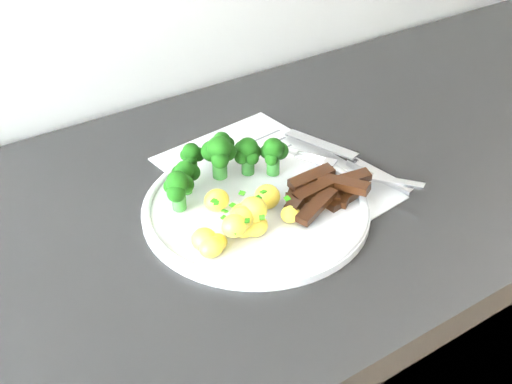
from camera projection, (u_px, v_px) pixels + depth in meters
recipe_paper at (273, 177)px, 0.86m from camera, size 0.23×0.31×0.00m
plate at (256, 207)px, 0.80m from camera, size 0.28×0.28×0.02m
broccoli at (220, 160)px, 0.81m from camera, size 0.18×0.08×0.07m
potatoes at (242, 220)px, 0.74m from camera, size 0.13×0.10×0.05m
beef_strips at (322, 192)px, 0.80m from camera, size 0.13×0.08×0.03m
fork at (361, 173)px, 0.84m from camera, size 0.10×0.16×0.02m
knife at (363, 167)px, 0.87m from camera, size 0.06×0.20×0.02m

